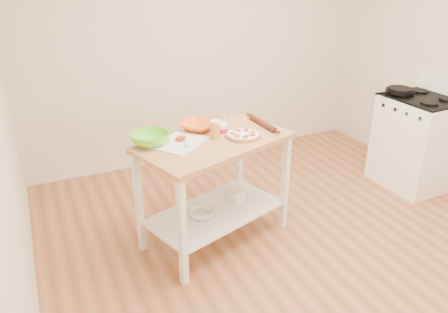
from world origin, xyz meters
name	(u,v)px	position (x,y,z in m)	size (l,w,h in m)	color
room_shell	(327,95)	(0.00, 0.00, 1.35)	(4.04, 4.54, 2.74)	#AE6A40
prep_island	(215,169)	(-0.56, 0.60, 0.65)	(1.33, 0.98, 0.90)	tan
gas_stove	(416,142)	(1.70, 0.64, 0.47)	(0.61, 0.71, 1.11)	white
skillet	(400,91)	(1.56, 0.84, 0.98)	(0.44, 0.28, 0.03)	black
pizza	(243,135)	(-0.33, 0.57, 0.92)	(0.28, 0.28, 0.04)	tan
cutting_board	(179,142)	(-0.83, 0.65, 0.91)	(0.50, 0.48, 0.04)	white
spatula	(186,143)	(-0.80, 0.59, 0.92)	(0.08, 0.15, 0.01)	#54CFB8
knife	(151,141)	(-1.03, 0.73, 0.92)	(0.26, 0.11, 0.01)	silver
orange_bowl	(198,126)	(-0.60, 0.86, 0.93)	(0.28, 0.28, 0.07)	orange
green_bowl	(150,139)	(-1.04, 0.72, 0.95)	(0.30, 0.30, 0.09)	#6CDC2C
beer_pint	(215,129)	(-0.54, 0.63, 0.97)	(0.07, 0.07, 0.15)	gold
yogurt_tub	(222,130)	(-0.48, 0.64, 0.96)	(0.09, 0.09, 0.20)	white
rolling_pin	(262,123)	(-0.07, 0.72, 0.92)	(0.04, 0.04, 0.39)	#532713
shelf_glass_bowl	(201,213)	(-0.70, 0.56, 0.29)	(0.21, 0.21, 0.07)	silver
shelf_bin	(236,196)	(-0.34, 0.66, 0.32)	(0.11, 0.11, 0.11)	white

